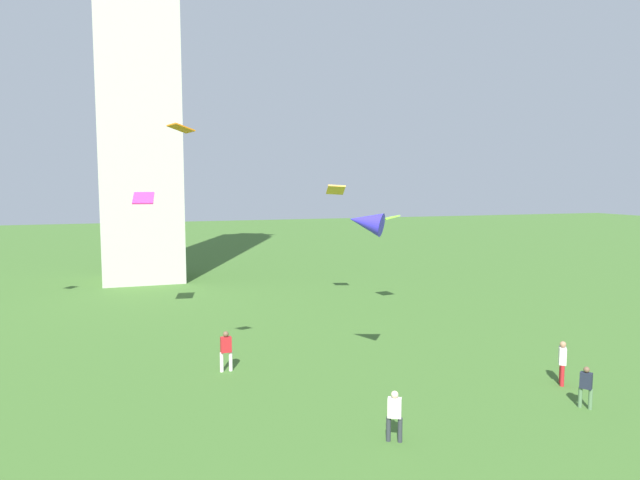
% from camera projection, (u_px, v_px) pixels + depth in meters
% --- Properties ---
extents(monument_obelisk, '(6.59, 6.59, 46.91)m').
position_uv_depth(monument_obelisk, '(136.00, 1.00, 47.65)').
color(monument_obelisk, '#B7B2A8').
rests_on(monument_obelisk, ground_plane).
extents(person_0, '(0.44, 0.48, 1.60)m').
position_uv_depth(person_0, '(586.00, 385.00, 21.34)').
color(person_0, '#51754C').
rests_on(person_0, ground_plane).
extents(person_1, '(0.51, 0.44, 1.70)m').
position_uv_depth(person_1, '(394.00, 413.00, 18.59)').
color(person_1, '#2D3338').
rests_on(person_1, ground_plane).
extents(person_2, '(0.51, 0.55, 1.85)m').
position_uv_depth(person_2, '(562.00, 360.00, 23.86)').
color(person_2, red).
rests_on(person_2, ground_plane).
extents(person_3, '(0.57, 0.28, 1.83)m').
position_uv_depth(person_3, '(226.00, 349.00, 25.54)').
color(person_3, silver).
rests_on(person_3, ground_plane).
extents(kite_flying_0, '(1.54, 1.90, 0.72)m').
position_uv_depth(kite_flying_0, '(336.00, 190.00, 39.21)').
color(kite_flying_0, gold).
extents(kite_flying_1, '(1.08, 0.96, 0.32)m').
position_uv_depth(kite_flying_1, '(181.00, 128.00, 21.97)').
color(kite_flying_1, orange).
extents(kite_flying_2, '(1.87, 1.77, 1.25)m').
position_uv_depth(kite_flying_2, '(366.00, 222.00, 24.36)').
color(kite_flying_2, '#392ED7').
extents(kite_flying_4, '(1.02, 1.50, 0.48)m').
position_uv_depth(kite_flying_4, '(388.00, 218.00, 37.17)').
color(kite_flying_4, '#8AE836').
extents(kite_flying_5, '(1.37, 1.79, 0.72)m').
position_uv_depth(kite_flying_5, '(143.00, 198.00, 34.81)').
color(kite_flying_5, '#EB2D92').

